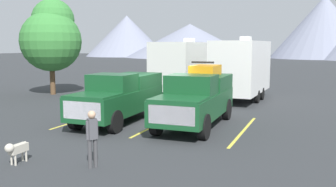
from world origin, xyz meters
The scene contains 12 objects.
ground_plane centered at (0.00, 0.00, 0.00)m, with size 240.00×240.00×0.00m, color #2D3033.
pickup_truck_a centered at (-1.82, -0.59, 1.16)m, with size 2.14×5.72×2.17m.
pickup_truck_b centered at (1.61, -0.14, 1.24)m, with size 2.23×5.81×2.68m.
lot_stripe_a centered at (-3.65, -0.42, 0.00)m, with size 0.12×5.50×0.01m, color gold.
lot_stripe_b centered at (0.00, -0.42, 0.00)m, with size 0.12×5.50×0.01m, color gold.
lot_stripe_c centered at (3.65, -0.42, 0.00)m, with size 0.12×5.50×0.01m, color gold.
camper_trailer_a centered at (-2.12, 8.81, 2.05)m, with size 2.88×7.29×3.89m.
camper_trailer_b centered at (1.96, 7.81, 2.07)m, with size 2.76×7.30×3.94m.
person_a centered at (0.59, -6.45, 0.93)m, with size 0.28×0.32×1.61m.
dog centered at (-1.62, -7.02, 0.44)m, with size 0.26×0.87×0.66m.
tree_a centered at (-10.69, 5.76, 4.03)m, with size 4.13×4.13×6.56m.
mountain_ridge centered at (7.58, 88.53, 7.01)m, with size 126.82×41.77×17.90m.
Camera 1 is at (6.22, -14.82, 3.38)m, focal length 39.28 mm.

